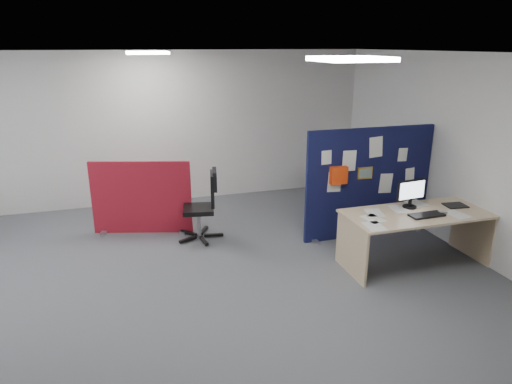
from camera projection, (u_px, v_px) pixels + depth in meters
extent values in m
plane|color=#53555B|center=(135.00, 303.00, 5.17)|extent=(9.00, 9.00, 0.00)
cube|color=white|center=(112.00, 54.00, 4.33)|extent=(9.00, 7.00, 0.02)
cube|color=silver|center=(119.00, 131.00, 7.94)|extent=(9.00, 0.02, 2.70)
cube|color=silver|center=(479.00, 159.00, 5.98)|extent=(0.02, 7.00, 2.70)
cube|color=white|center=(351.00, 59.00, 3.98)|extent=(0.60, 0.60, 0.04)
cube|color=white|center=(147.00, 53.00, 6.75)|extent=(0.60, 0.60, 0.04)
cube|color=#10153B|center=(369.00, 183.00, 6.76)|extent=(2.01, 0.06, 1.66)
cube|color=#A2A3A7|center=(314.00, 240.00, 6.77)|extent=(0.08, 0.30, 0.04)
cube|color=#A2A3A7|center=(413.00, 227.00, 7.24)|extent=(0.08, 0.30, 0.04)
cube|color=white|center=(327.00, 157.00, 6.39)|extent=(0.15, 0.01, 0.20)
cube|color=white|center=(349.00, 161.00, 6.51)|extent=(0.21, 0.01, 0.30)
cube|color=white|center=(376.00, 147.00, 6.57)|extent=(0.21, 0.01, 0.30)
cube|color=white|center=(403.00, 155.00, 6.74)|extent=(0.15, 0.01, 0.20)
cube|color=white|center=(335.00, 182.00, 6.54)|extent=(0.21, 0.01, 0.30)
cube|color=white|center=(386.00, 183.00, 6.80)|extent=(0.21, 0.01, 0.30)
cube|color=white|center=(410.00, 174.00, 6.88)|extent=(0.15, 0.01, 0.20)
cube|color=gold|center=(365.00, 173.00, 6.64)|extent=(0.24, 0.01, 0.18)
cube|color=#FF4210|center=(339.00, 175.00, 6.48)|extent=(0.25, 0.10, 0.25)
cube|color=tan|center=(417.00, 214.00, 5.86)|extent=(1.89, 0.84, 0.03)
cube|color=tan|center=(351.00, 248.00, 5.72)|extent=(0.03, 0.77, 0.70)
cube|color=tan|center=(472.00, 232.00, 6.22)|extent=(0.03, 0.77, 0.70)
cube|color=tan|center=(399.00, 215.00, 6.27)|extent=(1.70, 0.02, 0.30)
cylinder|color=black|center=(409.00, 207.00, 6.04)|extent=(0.18, 0.18, 0.02)
cube|color=black|center=(410.00, 203.00, 6.02)|extent=(0.04, 0.03, 0.09)
cube|color=black|center=(411.00, 190.00, 5.97)|extent=(0.43, 0.08, 0.27)
cube|color=silver|center=(412.00, 190.00, 5.95)|extent=(0.39, 0.04, 0.23)
cube|color=black|center=(427.00, 215.00, 5.74)|extent=(0.45, 0.19, 0.02)
cube|color=#A2A3A7|center=(443.00, 212.00, 5.82)|extent=(0.10, 0.07, 0.03)
cube|color=black|center=(455.00, 205.00, 6.10)|extent=(0.30, 0.25, 0.01)
cube|color=maroon|center=(141.00, 198.00, 6.93)|extent=(1.47, 0.46, 1.14)
cube|color=#A2A3A7|center=(103.00, 235.00, 6.94)|extent=(0.08, 0.30, 0.04)
cube|color=#A2A3A7|center=(183.00, 227.00, 7.27)|extent=(0.08, 0.30, 0.04)
cube|color=black|center=(214.00, 235.00, 6.90)|extent=(0.29, 0.10, 0.04)
cube|color=black|center=(204.00, 230.00, 7.08)|extent=(0.18, 0.28, 0.04)
cube|color=black|center=(188.00, 233.00, 6.98)|extent=(0.23, 0.24, 0.04)
cube|color=black|center=(188.00, 239.00, 6.74)|extent=(0.28, 0.17, 0.04)
cube|color=black|center=(204.00, 241.00, 6.70)|extent=(0.09, 0.29, 0.04)
cylinder|color=#A2A3A7|center=(199.00, 223.00, 6.82)|extent=(0.06, 0.06, 0.41)
cube|color=black|center=(198.00, 209.00, 6.75)|extent=(0.52, 0.52, 0.07)
cube|color=black|center=(212.00, 189.00, 6.67)|extent=(0.12, 0.41, 0.48)
cube|color=black|center=(215.00, 179.00, 6.63)|extent=(0.12, 0.37, 0.29)
cube|color=white|center=(373.00, 219.00, 5.65)|extent=(0.25, 0.33, 0.00)
cube|color=white|center=(374.00, 213.00, 5.85)|extent=(0.28, 0.34, 0.00)
cube|color=white|center=(457.00, 214.00, 5.79)|extent=(0.25, 0.33, 0.00)
cube|color=white|center=(374.00, 226.00, 5.42)|extent=(0.24, 0.32, 0.00)
cube|color=white|center=(417.00, 203.00, 6.20)|extent=(0.24, 0.32, 0.00)
cube|color=white|center=(399.00, 209.00, 5.99)|extent=(0.26, 0.33, 0.00)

